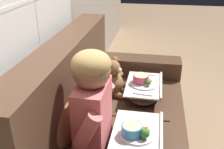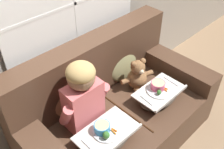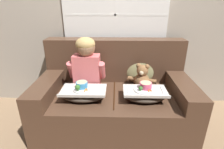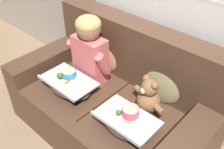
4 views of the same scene
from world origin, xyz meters
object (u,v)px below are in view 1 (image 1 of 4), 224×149
Objects in this scene: child_figure at (93,97)px; lap_tray_teddy at (144,89)px; couch at (107,125)px; lap_tray_child at (137,140)px; throw_pillow_behind_teddy at (88,72)px; throw_pillow_behind_child at (61,116)px; teddy_bear at (113,79)px.

lap_tray_teddy is (0.65, -0.26, -0.27)m from child_figure.
couch is 0.44m from lap_tray_child.
throw_pillow_behind_teddy reaches higher than lap_tray_child.
throw_pillow_behind_teddy is 0.48m from lap_tray_teddy.
lap_tray_child is at bearing -144.63° from throw_pillow_behind_teddy.
child_figure reaches higher than throw_pillow_behind_child.
lap_tray_child is at bearing -179.95° from lap_tray_teddy.
throw_pillow_behind_teddy is (0.65, 0.00, 0.00)m from throw_pillow_behind_child.
child_figure is 0.68m from teddy_bear.
teddy_bear is (0.65, -0.00, -0.20)m from child_figure.
teddy_bear is 0.70m from lap_tray_child.
throw_pillow_behind_child is 1.17× the size of teddy_bear.
teddy_bear reaches higher than lap_tray_teddy.
couch is 0.54m from child_figure.
lap_tray_child is (-0.00, -0.26, -0.27)m from child_figure.
lap_tray_teddy is at bearing 0.05° from lap_tray_child.
throw_pillow_behind_child is at bearing 89.99° from child_figure.
throw_pillow_behind_child is 0.68m from teddy_bear.
throw_pillow_behind_teddy is at bearing 90.04° from lap_tray_teddy.
throw_pillow_behind_teddy is at bearing 33.97° from couch.
couch is 4.40× the size of throw_pillow_behind_child.
throw_pillow_behind_teddy is (0.33, 0.22, 0.27)m from couch.
couch reaches higher than lap_tray_child.
teddy_bear is at bearing -0.27° from child_figure.
lap_tray_child is (-0.00, -0.46, -0.11)m from throw_pillow_behind_child.
lap_tray_teddy is (0.65, -0.46, -0.11)m from throw_pillow_behind_child.
teddy_bear is at bearing 21.71° from lap_tray_child.
child_figure is 1.82× the size of teddy_bear.
teddy_bear is 0.27m from lap_tray_teddy.
throw_pillow_behind_teddy is at bearing 89.63° from teddy_bear.
lap_tray_teddy is (0.00, -0.26, -0.07)m from teddy_bear.
child_figure is (-0.33, 0.02, 0.43)m from couch.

